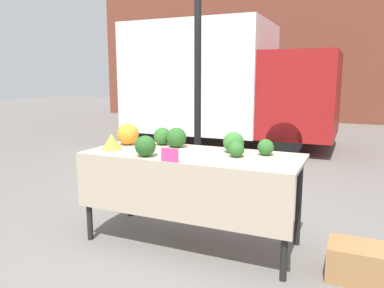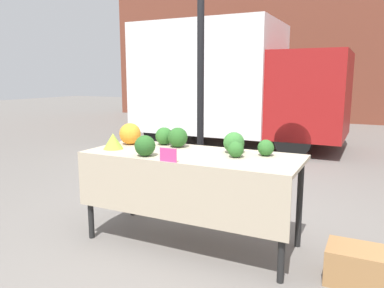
% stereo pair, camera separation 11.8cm
% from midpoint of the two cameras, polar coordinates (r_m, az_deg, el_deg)
% --- Properties ---
extents(ground_plane, '(40.00, 40.00, 0.00)m').
position_cam_midpoint_polar(ground_plane, '(3.39, 1.03, -14.66)').
color(ground_plane, slate).
extents(building_facade, '(16.00, 0.60, 5.96)m').
position_cam_midpoint_polar(building_facade, '(13.05, 21.07, 16.30)').
color(building_facade, brown).
rests_on(building_facade, ground_plane).
extents(tent_pole, '(0.07, 0.07, 2.59)m').
position_cam_midpoint_polar(tent_pole, '(3.82, 2.20, 8.23)').
color(tent_pole, black).
rests_on(tent_pole, ground_plane).
extents(parked_truck, '(4.24, 2.08, 2.52)m').
position_cam_midpoint_polar(parked_truck, '(8.01, 6.56, 9.26)').
color(parked_truck, white).
rests_on(parked_truck, ground_plane).
extents(market_table, '(1.81, 0.76, 0.79)m').
position_cam_midpoint_polar(market_table, '(3.11, 0.60, -3.53)').
color(market_table, tan).
rests_on(market_table, ground_plane).
extents(orange_cauliflower, '(0.20, 0.20, 0.20)m').
position_cam_midpoint_polar(orange_cauliflower, '(3.59, -8.49, 1.55)').
color(orange_cauliflower, orange).
rests_on(orange_cauliflower, market_table).
extents(romanesco_head, '(0.18, 0.18, 0.14)m').
position_cam_midpoint_polar(romanesco_head, '(3.38, -10.95, 0.42)').
color(romanesco_head, '#93B238').
rests_on(romanesco_head, market_table).
extents(broccoli_head_0, '(0.17, 0.17, 0.17)m').
position_cam_midpoint_polar(broccoli_head_0, '(3.54, -3.31, 1.22)').
color(broccoli_head_0, '#2D6628').
rests_on(broccoli_head_0, market_table).
extents(broccoli_head_1, '(0.18, 0.18, 0.18)m').
position_cam_midpoint_polar(broccoli_head_1, '(3.17, 7.46, 0.21)').
color(broccoli_head_1, '#387533').
rests_on(broccoli_head_1, market_table).
extents(broccoli_head_2, '(0.17, 0.17, 0.17)m').
position_cam_midpoint_polar(broccoli_head_2, '(3.03, -6.07, -0.27)').
color(broccoli_head_2, '#285B23').
rests_on(broccoli_head_2, market_table).
extents(broccoli_head_3, '(0.13, 0.13, 0.13)m').
position_cam_midpoint_polar(broccoli_head_3, '(3.00, 7.80, -0.83)').
color(broccoli_head_3, '#2D6628').
rests_on(broccoli_head_3, market_table).
extents(broccoli_head_4, '(0.18, 0.18, 0.18)m').
position_cam_midpoint_polar(broccoli_head_4, '(3.41, -1.19, 1.01)').
color(broccoli_head_4, '#285B23').
rests_on(broccoli_head_4, market_table).
extents(broccoli_head_5, '(0.13, 0.13, 0.13)m').
position_cam_midpoint_polar(broccoli_head_5, '(3.10, 12.26, -0.57)').
color(broccoli_head_5, '#2D6628').
rests_on(broccoli_head_5, market_table).
extents(price_sign, '(0.14, 0.01, 0.11)m').
position_cam_midpoint_polar(price_sign, '(2.82, -2.46, -1.69)').
color(price_sign, '#E53D84').
rests_on(price_sign, market_table).
extents(produce_crate, '(0.46, 0.32, 0.25)m').
position_cam_midpoint_polar(produce_crate, '(3.00, 25.42, -16.47)').
color(produce_crate, '#9E7042').
rests_on(produce_crate, ground_plane).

